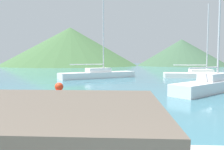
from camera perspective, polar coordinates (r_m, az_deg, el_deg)
sailboat_inner at (r=27.01m, az=21.97°, el=0.13°), size 8.47×3.09×8.35m
sailboat_middle at (r=24.91m, az=-3.83°, el=0.27°), size 8.69×6.21×9.45m
sailboat_outer at (r=16.02m, az=24.66°, el=-2.22°), size 7.11×6.30×7.06m
buoy_marker at (r=12.98m, az=-13.88°, el=-3.99°), size 0.69×0.69×0.80m
hill_west at (r=76.34m, az=-11.05°, el=7.31°), size 45.47×45.47×12.91m
hill_central at (r=76.12m, az=17.44°, el=5.62°), size 28.99×28.99×8.70m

